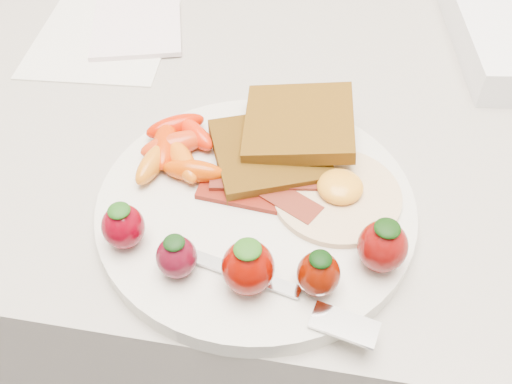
# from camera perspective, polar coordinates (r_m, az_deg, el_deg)

# --- Properties ---
(counter) EXTENTS (2.00, 0.60, 0.90)m
(counter) POSITION_cam_1_polar(r_m,az_deg,el_deg) (0.96, 3.44, -12.19)
(counter) COLOR gray
(counter) RESTS_ON ground
(plate) EXTENTS (0.27, 0.27, 0.02)m
(plate) POSITION_cam_1_polar(r_m,az_deg,el_deg) (0.49, 0.00, -1.50)
(plate) COLOR beige
(plate) RESTS_ON counter
(toast_lower) EXTENTS (0.13, 0.13, 0.01)m
(toast_lower) POSITION_cam_1_polar(r_m,az_deg,el_deg) (0.51, 1.37, 3.98)
(toast_lower) COLOR #392107
(toast_lower) RESTS_ON plate
(toast_upper) EXTENTS (0.11, 0.11, 0.02)m
(toast_upper) POSITION_cam_1_polar(r_m,az_deg,el_deg) (0.52, 4.33, 6.93)
(toast_upper) COLOR #492D0A
(toast_upper) RESTS_ON toast_lower
(fried_egg) EXTENTS (0.12, 0.12, 0.02)m
(fried_egg) POSITION_cam_1_polar(r_m,az_deg,el_deg) (0.49, 8.15, -0.06)
(fried_egg) COLOR #EEE8C1
(fried_egg) RESTS_ON plate
(bacon_strips) EXTENTS (0.11, 0.07, 0.01)m
(bacon_strips) POSITION_cam_1_polar(r_m,az_deg,el_deg) (0.48, 0.61, 0.24)
(bacon_strips) COLOR #500B03
(bacon_strips) RESTS_ON plate
(baby_carrots) EXTENTS (0.09, 0.10, 0.02)m
(baby_carrots) POSITION_cam_1_polar(r_m,az_deg,el_deg) (0.52, -7.96, 4.36)
(baby_carrots) COLOR red
(baby_carrots) RESTS_ON plate
(strawberries) EXTENTS (0.23, 0.07, 0.05)m
(strawberries) POSITION_cam_1_polar(r_m,az_deg,el_deg) (0.42, 0.39, -6.16)
(strawberries) COLOR #63000C
(strawberries) RESTS_ON plate
(fork) EXTENTS (0.17, 0.07, 0.00)m
(fork) POSITION_cam_1_polar(r_m,az_deg,el_deg) (0.42, 2.37, -10.07)
(fork) COLOR silver
(fork) RESTS_ON plate
(paper_sheet) EXTENTS (0.17, 0.22, 0.00)m
(paper_sheet) POSITION_cam_1_polar(r_m,az_deg,el_deg) (0.74, -14.78, 15.31)
(paper_sheet) COLOR silver
(paper_sheet) RESTS_ON counter
(notepad) EXTENTS (0.14, 0.18, 0.01)m
(notepad) POSITION_cam_1_polar(r_m,az_deg,el_deg) (0.74, -11.81, 16.37)
(notepad) COLOR silver
(notepad) RESTS_ON paper_sheet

